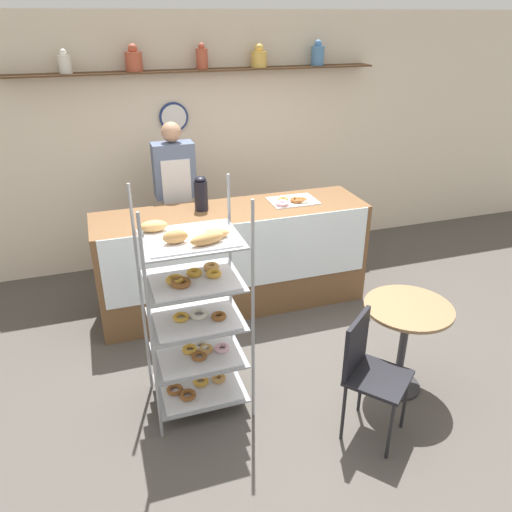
% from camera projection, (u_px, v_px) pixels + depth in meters
% --- Properties ---
extents(ground_plane, '(14.00, 14.00, 0.00)m').
position_uv_depth(ground_plane, '(270.00, 368.00, 4.15)').
color(ground_plane, '#4C4742').
extents(back_wall, '(10.00, 0.30, 2.70)m').
position_uv_depth(back_wall, '(201.00, 142.00, 5.56)').
color(back_wall, beige).
rests_on(back_wall, ground_plane).
extents(display_counter, '(2.57, 0.68, 1.01)m').
position_uv_depth(display_counter, '(233.00, 258.00, 4.86)').
color(display_counter, brown).
rests_on(display_counter, ground_plane).
extents(pastry_rack, '(0.69, 0.56, 1.67)m').
position_uv_depth(pastry_rack, '(195.00, 313.00, 3.46)').
color(pastry_rack, gray).
rests_on(pastry_rack, ground_plane).
extents(person_worker, '(0.40, 0.23, 1.73)m').
position_uv_depth(person_worker, '(176.00, 200.00, 5.07)').
color(person_worker, '#282833').
rests_on(person_worker, ground_plane).
extents(cafe_table, '(0.65, 0.65, 0.74)m').
position_uv_depth(cafe_table, '(405.00, 328.00, 3.71)').
color(cafe_table, '#262628').
rests_on(cafe_table, ground_plane).
extents(cafe_chair, '(0.54, 0.54, 0.90)m').
position_uv_depth(cafe_chair, '(367.00, 365.00, 3.31)').
color(cafe_chair, black).
rests_on(cafe_chair, ground_plane).
extents(coffee_carafe, '(0.12, 0.12, 0.32)m').
position_uv_depth(coffee_carafe, '(201.00, 194.00, 4.57)').
color(coffee_carafe, black).
rests_on(coffee_carafe, display_counter).
extents(donut_tray_counter, '(0.45, 0.33, 0.05)m').
position_uv_depth(donut_tray_counter, '(293.00, 201.00, 4.80)').
color(donut_tray_counter, white).
rests_on(donut_tray_counter, display_counter).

